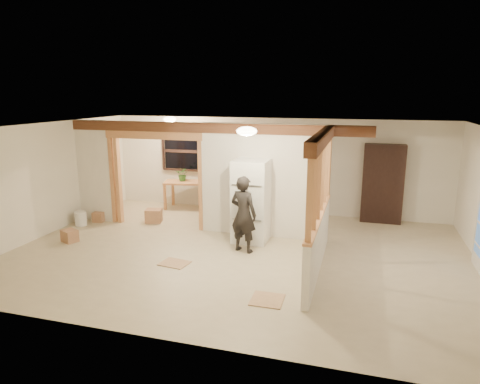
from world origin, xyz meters
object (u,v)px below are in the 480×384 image
(refrigerator, at_px, (251,201))
(work_table, at_px, (188,195))
(woman, at_px, (243,214))
(bookshelf, at_px, (383,184))
(shop_vac, at_px, (109,204))

(refrigerator, relative_size, work_table, 1.43)
(woman, bearing_deg, refrigerator, -72.83)
(work_table, relative_size, bookshelf, 0.64)
(woman, xyz_separation_m, shop_vac, (-4.04, 1.49, -0.47))
(refrigerator, xyz_separation_m, bookshelf, (2.73, 2.23, 0.08))
(woman, bearing_deg, bookshelf, -117.41)
(work_table, height_order, shop_vac, work_table)
(refrigerator, distance_m, bookshelf, 3.53)
(refrigerator, height_order, work_table, refrigerator)
(shop_vac, xyz_separation_m, bookshelf, (6.76, 1.41, 0.66))
(shop_vac, height_order, bookshelf, bookshelf)
(bookshelf, bearing_deg, shop_vac, -168.20)
(work_table, bearing_deg, bookshelf, -9.67)
(work_table, height_order, bookshelf, bookshelf)
(shop_vac, bearing_deg, woman, -20.21)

